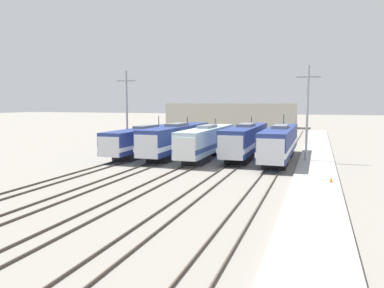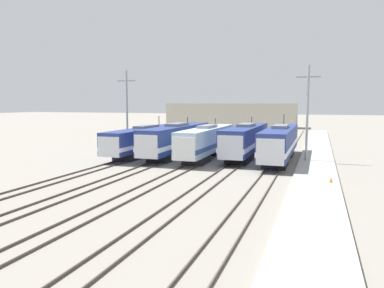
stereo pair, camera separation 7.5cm
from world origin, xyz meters
name	(u,v)px [view 2 (the right image)]	position (x,y,z in m)	size (l,w,h in m)	color
ground_plane	(187,168)	(0.00, 0.00, 0.00)	(400.00, 400.00, 0.00)	gray
rail_pair_far_left	(115,163)	(-8.96, 0.00, 0.07)	(1.50, 120.00, 0.15)	#4C4238
rail_pair_center_left	(150,165)	(-4.48, 0.00, 0.07)	(1.51, 120.00, 0.15)	#4C4238
rail_pair_center	(187,167)	(0.00, 0.00, 0.07)	(1.51, 120.00, 0.15)	#4C4238
rail_pair_center_right	(228,170)	(4.48, 0.00, 0.07)	(1.51, 120.00, 0.15)	#4C4238
rail_pair_far_right	(271,172)	(8.96, 0.00, 0.07)	(1.50, 120.00, 0.15)	#4C4238
locomotive_far_left	(145,140)	(-8.96, 7.91, 2.07)	(3.00, 19.59, 5.13)	black
locomotive_center_left	(176,139)	(-4.48, 8.03, 2.25)	(3.09, 19.07, 5.06)	black
locomotive_center	(206,142)	(0.00, 7.11, 2.19)	(2.80, 17.57, 4.99)	#232326
locomotive_center_right	(245,140)	(4.48, 9.69, 2.26)	(3.08, 18.37, 5.12)	black
locomotive_far_right	(280,143)	(8.96, 8.04, 2.25)	(3.02, 19.49, 5.55)	black
catenary_tower_left	(127,111)	(-11.75, 8.23, 6.00)	(2.71, 0.29, 11.41)	gray
catenary_tower_right	(307,112)	(12.04, 8.23, 6.00)	(2.71, 0.29, 11.41)	gray
platform	(316,174)	(13.26, 0.00, 0.13)	(4.00, 120.00, 0.26)	#A8A59E
traffic_cone	(331,180)	(14.53, -4.13, 0.51)	(0.29, 0.29, 0.49)	orange
depot_building	(231,115)	(-11.37, 70.44, 3.47)	(37.49, 9.27, 6.93)	#B2AD9E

